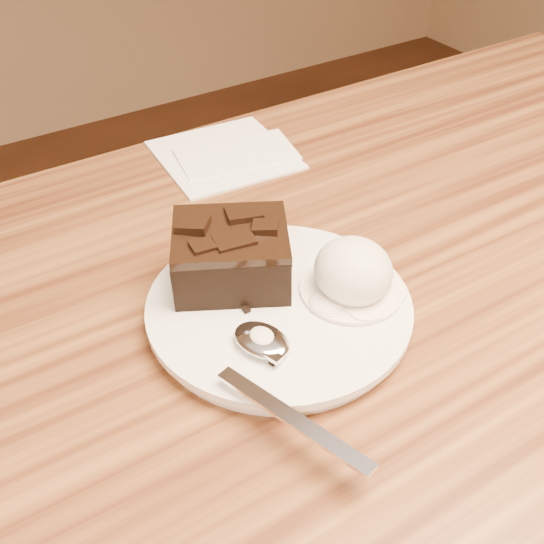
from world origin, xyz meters
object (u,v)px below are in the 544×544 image
plate (279,310)px  ice_cream_scoop (353,271)px  brownie (231,258)px  spoon (262,342)px  napkin (224,154)px

plate → ice_cream_scoop: size_ratio=3.25×
ice_cream_scoop → brownie: bearing=137.3°
brownie → plate: bearing=-70.4°
brownie → spoon: brownie is taller
brownie → napkin: (0.11, 0.20, -0.03)m
brownie → spoon: bearing=-104.8°
napkin → ice_cream_scoop: bearing=-97.8°
ice_cream_scoop → spoon: bearing=-171.6°
plate → napkin: plate is taller
brownie → ice_cream_scoop: ice_cream_scoop is taller
ice_cream_scoop → spoon: (-0.09, -0.01, -0.02)m
spoon → napkin: bearing=48.6°
plate → napkin: size_ratio=1.52×
ice_cream_scoop → napkin: (0.04, 0.27, -0.04)m
plate → spoon: 0.05m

